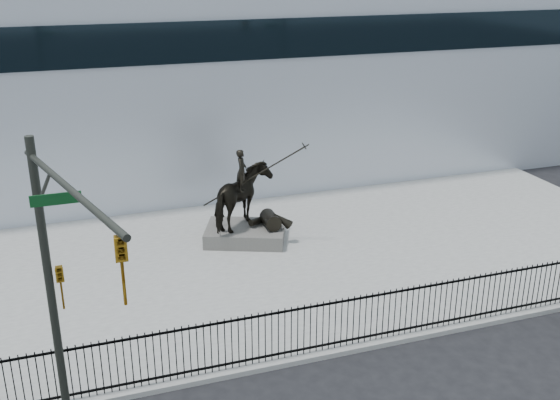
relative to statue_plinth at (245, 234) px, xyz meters
name	(u,v)px	position (x,y,z in m)	size (l,w,h in m)	color
ground	(354,378)	(0.33, -8.91, -0.42)	(120.00, 120.00, 0.00)	black
plaza	(270,262)	(0.33, -1.91, -0.35)	(30.00, 12.00, 0.15)	gray
building	(189,75)	(0.33, 11.09, 4.08)	(44.00, 14.00, 9.00)	silver
picket_fence	(336,324)	(0.33, -7.66, 0.48)	(22.10, 0.10, 1.50)	black
statue_plinth	(245,234)	(0.00, 0.00, 0.00)	(2.89, 1.99, 0.54)	#504E49
equestrian_statue	(246,198)	(0.05, -0.02, 1.41)	(3.45, 2.86, 3.14)	black
traffic_signal_left	(62,292)	(-6.42, -9.54, 3.61)	(1.52, 4.84, 7.00)	#282A25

